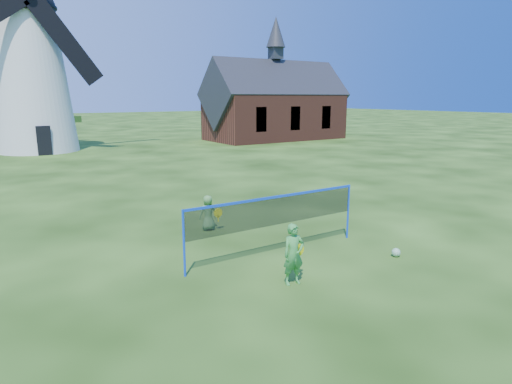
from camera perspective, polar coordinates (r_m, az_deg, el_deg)
The scene contains 7 objects.
ground at distance 11.27m, azimuth 0.54°, elevation -8.05°, with size 220.00×220.00×0.00m, color black.
windmill at distance 35.94m, azimuth -27.42°, elevation 14.02°, with size 11.85×5.52×16.58m.
chapel at distance 41.79m, azimuth 2.55°, elevation 11.26°, with size 13.17×6.39×11.14m.
badminton_net at distance 10.82m, azimuth 2.68°, elevation -2.60°, with size 5.05×0.05×1.55m.
player_girl at distance 9.33m, azimuth 4.98°, elevation -8.16°, with size 0.68×0.39×1.33m.
player_boy at distance 13.11m, azimuth -6.31°, elevation -2.73°, with size 0.64×0.43×1.07m.
play_ball at distance 11.56m, azimuth 17.95°, elevation -7.57°, with size 0.22×0.22×0.22m, color green.
Camera 1 is at (-5.84, -8.80, 3.93)m, focal length 30.39 mm.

